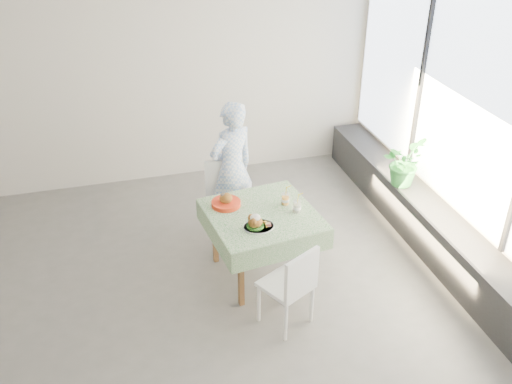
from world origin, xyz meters
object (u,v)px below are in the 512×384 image
object	(u,v)px
potted_plant	(403,162)
chair_near	(287,300)
chair_far	(227,216)
diner	(232,169)
juice_cup_orange	(285,199)
main_dish	(257,223)
cafe_table	(262,237)

from	to	relation	value
potted_plant	chair_near	bearing A→B (deg)	-143.88
chair_near	chair_far	bearing A→B (deg)	97.97
diner	juice_cup_orange	world-z (taller)	diner
juice_cup_orange	main_dish	bearing A→B (deg)	-138.95
chair_near	juice_cup_orange	size ratio (longest dim) A/B	3.57
cafe_table	juice_cup_orange	distance (m)	0.45
chair_near	main_dish	bearing A→B (deg)	104.24
chair_far	chair_near	size ratio (longest dim) A/B	1.05
cafe_table	juice_cup_orange	size ratio (longest dim) A/B	4.80
cafe_table	chair_near	bearing A→B (deg)	-88.87
potted_plant	main_dish	bearing A→B (deg)	-157.76
main_dish	chair_near	bearing A→B (deg)	-75.76
juice_cup_orange	potted_plant	bearing A→B (deg)	16.35
chair_near	potted_plant	bearing A→B (deg)	36.12
chair_near	juice_cup_orange	distance (m)	1.06
chair_far	cafe_table	bearing A→B (deg)	-75.19
juice_cup_orange	cafe_table	bearing A→B (deg)	-158.88
chair_far	potted_plant	size ratio (longest dim) A/B	1.66
chair_near	potted_plant	distance (m)	2.33
diner	main_dish	bearing A→B (deg)	64.46
chair_near	diner	bearing A→B (deg)	93.62
diner	cafe_table	bearing A→B (deg)	71.63
chair_far	juice_cup_orange	bearing A→B (deg)	-53.58
cafe_table	main_dish	world-z (taller)	main_dish
main_dish	potted_plant	distance (m)	2.13
diner	potted_plant	bearing A→B (deg)	145.94
main_dish	juice_cup_orange	world-z (taller)	juice_cup_orange
cafe_table	chair_far	size ratio (longest dim) A/B	1.28
cafe_table	chair_near	distance (m)	0.80
main_dish	juice_cup_orange	size ratio (longest dim) A/B	1.24
diner	potted_plant	distance (m)	1.97
juice_cup_orange	chair_far	bearing A→B (deg)	126.42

